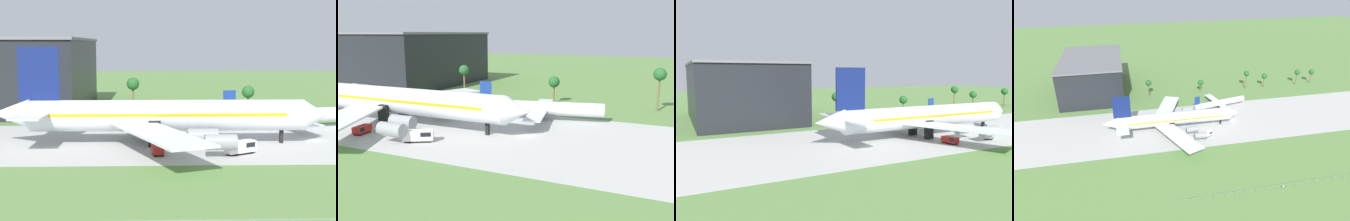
% 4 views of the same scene
% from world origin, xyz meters
% --- Properties ---
extents(ground_plane, '(600.00, 600.00, 0.00)m').
position_xyz_m(ground_plane, '(0.00, 0.00, 0.00)').
color(ground_plane, '#5B8442').
extents(taxiway_strip, '(320.00, 44.00, 0.02)m').
position_xyz_m(taxiway_strip, '(0.00, 0.00, 0.01)').
color(taxiway_strip, '#B2B2AD').
rests_on(taxiway_strip, ground_plane).
extents(jet_airliner, '(68.50, 60.45, 19.74)m').
position_xyz_m(jet_airliner, '(-32.62, -2.51, 5.76)').
color(jet_airliner, silver).
rests_on(jet_airliner, ground_plane).
extents(regional_aircraft, '(31.77, 28.81, 9.57)m').
position_xyz_m(regional_aircraft, '(-2.62, 15.76, 3.16)').
color(regional_aircraft, silver).
rests_on(regional_aircraft, ground_plane).
extents(baggage_tug, '(2.45, 4.46, 1.82)m').
position_xyz_m(baggage_tug, '(-33.53, -13.58, 1.01)').
color(baggage_tug, black).
rests_on(baggage_tug, ground_plane).
extents(fuel_truck, '(6.26, 4.79, 2.50)m').
position_xyz_m(fuel_truck, '(-18.14, -13.24, 1.35)').
color(fuel_truck, black).
rests_on(fuel_truck, ground_plane).
extents(perimeter_fence, '(80.10, 0.10, 2.10)m').
position_xyz_m(perimeter_fence, '(0.00, -55.00, 1.45)').
color(perimeter_fence, gray).
rests_on(perimeter_fence, ground_plane).
extents(no_stopping_sign, '(0.44, 0.08, 1.68)m').
position_xyz_m(no_stopping_sign, '(-1.72, -55.31, 1.05)').
color(no_stopping_sign, gray).
rests_on(no_stopping_sign, ground_plane).
extents(terminal_building, '(36.72, 61.20, 22.21)m').
position_xyz_m(terminal_building, '(-73.39, 58.15, 11.12)').
color(terminal_building, black).
rests_on(terminal_building, ground_plane).
extents(palm_tree_row, '(115.36, 3.60, 12.32)m').
position_xyz_m(palm_tree_row, '(24.48, 40.76, 8.26)').
color(palm_tree_row, brown).
rests_on(palm_tree_row, ground_plane).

